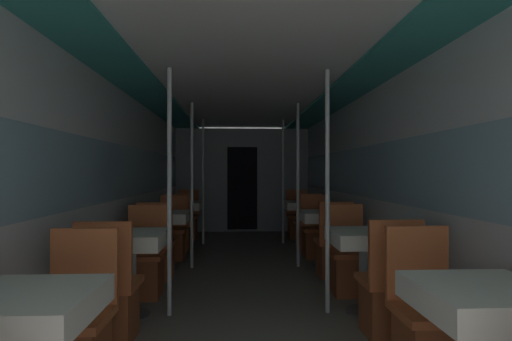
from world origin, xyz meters
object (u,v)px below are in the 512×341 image
object	(u,v)px
dining_table_left_2	(166,221)
chair_left_near_3	(179,232)
chair_left_far_2	(172,239)
chair_right_near_1	(388,300)
dining_table_right_2	(323,220)
dining_table_right_3	(302,208)
chair_left_near_2	(157,255)
support_pole_right_3	(283,182)
dining_table_left_1	(130,246)
chair_right_far_3	(298,223)
chair_left_far_0	(74,341)
chair_right_far_1	(348,266)
chair_right_far_2	(315,238)
chair_right_near_2	(333,253)
support_pole_left_2	(192,185)
dining_table_left_3	(183,209)
support_pole_right_2	(298,185)
dining_table_left_0	(24,319)
chair_right_far_0	(429,334)
support_pole_left_1	(169,191)
dining_table_right_0	(485,311)
support_pole_right_1	(327,191)
chair_left_near_1	(110,304)
chair_right_near_3	(308,231)
chair_left_far_3	(187,224)
dining_table_right_1	(365,244)
support_pole_left_3	(203,182)

from	to	relation	value
dining_table_left_2	chair_left_near_3	xyz separation A→B (m)	(0.00, 1.21, -0.33)
chair_left_far_2	chair_right_near_1	bearing A→B (deg)	126.45
dining_table_right_2	dining_table_right_3	size ratio (longest dim) A/B	1.00
chair_left_near_2	support_pole_right_3	distance (m)	3.03
dining_table_left_1	chair_right_far_3	size ratio (longest dim) A/B	0.80
chair_left_far_0	chair_right_far_1	bearing A→B (deg)	-140.25
chair_left_far_2	chair_left_near_3	distance (m)	0.66
chair_right_far_2	support_pole_right_3	bearing A→B (deg)	-73.98
chair_right_far_3	chair_right_near_2	bearing A→B (deg)	90.00
dining_table_left_2	chair_right_far_3	xyz separation A→B (m)	(2.12, 2.31, -0.33)
support_pole_left_2	support_pole_right_3	xyz separation A→B (m)	(1.42, 1.76, 0.00)
dining_table_left_3	support_pole_right_2	distance (m)	2.54
dining_table_left_0	dining_table_left_3	xyz separation A→B (m)	(0.00, 5.29, 0.00)
chair_left_far_0	chair_right_near_2	distance (m)	3.21
chair_right_far_0	support_pole_right_3	xyz separation A→B (m)	(-0.35, 4.73, 0.81)
support_pole_left_1	chair_right_near_1	bearing A→B (deg)	-17.34
dining_table_left_1	dining_table_right_0	world-z (taller)	same
support_pole_right_1	chair_left_near_1	bearing A→B (deg)	-162.66
dining_table_right_0	chair_right_near_3	world-z (taller)	chair_right_near_3
support_pole_left_1	chair_left_far_3	distance (m)	4.17
chair_right_far_0	support_pole_right_3	world-z (taller)	support_pole_right_3
chair_right_near_2	dining_table_right_1	bearing A→B (deg)	-90.00
dining_table_left_3	chair_right_far_0	xyz separation A→B (m)	(2.12, -4.73, -0.33)
dining_table_right_0	chair_right_far_3	distance (m)	5.85
chair_right_near_2	dining_table_left_3	bearing A→B (deg)	132.46
chair_left_near_1	chair_left_near_3	world-z (taller)	same
chair_right_far_0	chair_right_far_2	distance (m)	3.52
chair_right_near_2	dining_table_right_0	bearing A→B (deg)	-90.00
support_pole_left_1	support_pole_right_3	distance (m)	3.80
chair_right_far_2	chair_right_near_3	size ratio (longest dim) A/B	1.00
chair_right_far_1	dining_table_left_0	bearing A→B (deg)	47.54
chair_right_far_1	chair_right_near_1	bearing A→B (deg)	90.00
chair_right_far_1	support_pole_right_3	bearing A→B (deg)	-83.34
chair_left_near_3	chair_right_far_2	distance (m)	2.22
dining_table_right_1	chair_right_near_3	size ratio (longest dim) A/B	0.80
dining_table_left_1	chair_left_far_3	size ratio (longest dim) A/B	0.80
chair_right_far_3	chair_right_far_0	bearing A→B (deg)	90.00
chair_right_far_1	chair_right_far_0	bearing A→B (deg)	90.00
support_pole_left_1	chair_right_near_3	xyz separation A→B (m)	(1.77, 2.97, -0.81)
dining_table_right_1	dining_table_right_3	xyz separation A→B (m)	(0.00, 3.52, 0.00)
support_pole_left_3	chair_right_far_3	distance (m)	2.03
chair_right_far_2	chair_left_far_0	bearing A→B (deg)	58.99
dining_table_left_0	chair_left_near_2	bearing A→B (deg)	90.00
chair_left_near_3	dining_table_right_1	distance (m)	3.66
chair_left_far_0	dining_table_right_0	distance (m)	2.21
dining_table_right_3	chair_right_far_2	bearing A→B (deg)	-90.00
chair_left_near_3	dining_table_right_0	distance (m)	5.20
dining_table_left_2	chair_right_far_1	xyz separation A→B (m)	(2.12, -1.21, -0.33)
chair_right_near_3	chair_right_far_0	bearing A→B (deg)	-90.00
chair_left_near_2	chair_right_near_1	xyz separation A→B (m)	(2.12, -1.76, 0.00)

